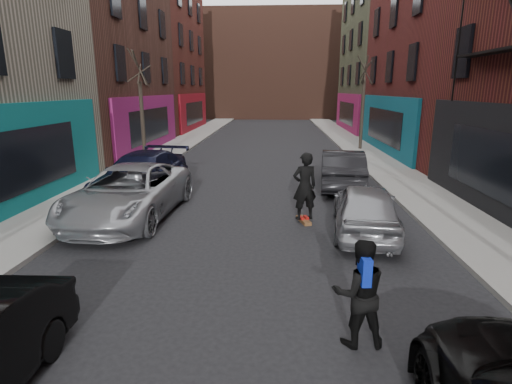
# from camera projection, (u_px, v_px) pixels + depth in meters

# --- Properties ---
(sidewalk_left) EXTENTS (2.50, 84.00, 0.13)m
(sidewalk_left) POSITION_uv_depth(u_px,v_px,m) (192.00, 138.00, 32.68)
(sidewalk_left) COLOR gray
(sidewalk_left) RESTS_ON ground
(sidewalk_right) EXTENTS (2.50, 84.00, 0.13)m
(sidewalk_right) POSITION_uv_depth(u_px,v_px,m) (346.00, 139.00, 32.05)
(sidewalk_right) COLOR gray
(sidewalk_right) RESTS_ON ground
(building_far) EXTENTS (40.00, 10.00, 14.00)m
(building_far) POSITION_uv_depth(u_px,v_px,m) (273.00, 66.00, 55.78)
(building_far) COLOR #47281E
(building_far) RESTS_ON ground
(tree_left_far) EXTENTS (2.00, 2.00, 6.50)m
(tree_left_far) POSITION_uv_depth(u_px,v_px,m) (141.00, 100.00, 20.25)
(tree_left_far) COLOR black
(tree_left_far) RESTS_ON sidewalk_left
(tree_right_far) EXTENTS (2.00, 2.00, 6.80)m
(tree_right_far) POSITION_uv_depth(u_px,v_px,m) (363.00, 95.00, 25.39)
(tree_right_far) COLOR black
(tree_right_far) RESTS_ON sidewalk_right
(parked_left_far) EXTENTS (2.96, 5.93, 1.61)m
(parked_left_far) POSITION_uv_depth(u_px,v_px,m) (129.00, 192.00, 12.37)
(parked_left_far) COLOR #94969C
(parked_left_far) RESTS_ON ground
(parked_left_end) EXTENTS (2.87, 5.75, 1.60)m
(parked_left_end) POSITION_uv_depth(u_px,v_px,m) (142.00, 175.00, 14.94)
(parked_left_end) COLOR black
(parked_left_end) RESTS_ON ground
(parked_right_far) EXTENTS (2.23, 4.38, 1.43)m
(parked_right_far) POSITION_uv_depth(u_px,v_px,m) (365.00, 208.00, 11.05)
(parked_right_far) COLOR gray
(parked_right_far) RESTS_ON ground
(parked_right_end) EXTENTS (2.11, 4.82, 1.54)m
(parked_right_end) POSITION_uv_depth(u_px,v_px,m) (342.00, 169.00, 16.26)
(parked_right_end) COLOR black
(parked_right_end) RESTS_ON ground
(skateboard) EXTENTS (0.44, 0.83, 0.10)m
(skateboard) POSITION_uv_depth(u_px,v_px,m) (304.00, 220.00, 12.11)
(skateboard) COLOR brown
(skateboard) RESTS_ON ground
(skateboarder) EXTENTS (0.85, 0.68, 2.03)m
(skateboarder) POSITION_uv_depth(u_px,v_px,m) (305.00, 186.00, 11.84)
(skateboarder) COLOR black
(skateboarder) RESTS_ON skateboard
(pedestrian) EXTENTS (0.90, 0.73, 1.75)m
(pedestrian) POSITION_uv_depth(u_px,v_px,m) (359.00, 292.00, 6.13)
(pedestrian) COLOR black
(pedestrian) RESTS_ON ground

